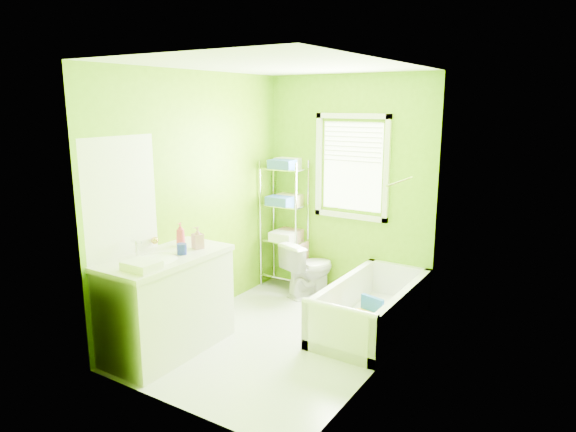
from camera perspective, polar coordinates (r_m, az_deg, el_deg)
The scene contains 9 objects.
ground at distance 5.25m, azimuth -0.68°, elevation -13.22°, with size 2.90×2.90×0.00m, color silver.
room_envelope at distance 4.79m, azimuth -0.73°, elevation 3.70°, with size 2.14×2.94×2.62m.
window at distance 5.99m, azimuth 7.11°, elevation 6.04°, with size 0.92×0.05×1.22m.
door at distance 4.85m, azimuth -17.68°, elevation -3.41°, with size 0.09×0.80×2.00m.
right_wall_decor at distance 4.35m, azimuth 10.68°, elevation -0.46°, with size 0.04×1.48×1.17m.
bathtub at distance 5.41m, azimuth 9.21°, elevation -10.68°, with size 0.74×1.59×0.51m.
toilet at distance 6.19m, azimuth 2.33°, elevation -5.81°, with size 0.37×0.66×0.67m, color white.
vanity at distance 4.92m, azimuth -13.31°, elevation -9.14°, with size 0.63×1.24×1.16m.
wire_shelf_unit at distance 6.32m, azimuth -0.20°, elevation 0.69°, with size 0.55×0.44×1.61m.
Camera 1 is at (2.57, -3.98, 2.28)m, focal length 32.00 mm.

